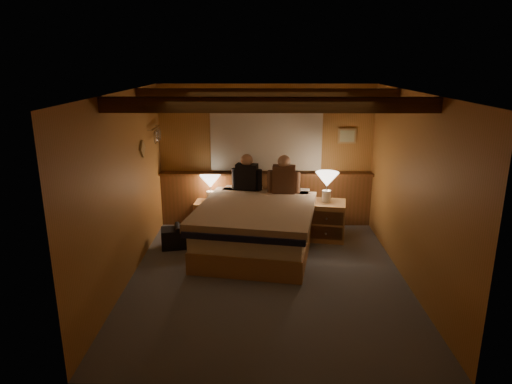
{
  "coord_description": "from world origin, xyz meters",
  "views": [
    {
      "loc": [
        -0.09,
        -5.5,
        2.76
      ],
      "look_at": [
        -0.15,
        0.4,
        1.06
      ],
      "focal_mm": 32.0,
      "sensor_mm": 36.0,
      "label": 1
    }
  ],
  "objects_px": {
    "nightstand_left": "(209,216)",
    "nightstand_right": "(327,220)",
    "duffel_bag": "(178,237)",
    "lamp_left": "(210,183)",
    "lamp_right": "(327,181)",
    "person_right": "(284,177)",
    "person_left": "(247,175)",
    "bed": "(257,226)"
  },
  "relations": [
    {
      "from": "nightstand_left",
      "to": "duffel_bag",
      "type": "relative_size",
      "value": 0.88
    },
    {
      "from": "bed",
      "to": "person_left",
      "type": "xyz_separation_m",
      "value": [
        -0.17,
        0.81,
        0.59
      ]
    },
    {
      "from": "nightstand_left",
      "to": "bed",
      "type": "bearing_deg",
      "value": -41.97
    },
    {
      "from": "lamp_left",
      "to": "lamp_right",
      "type": "distance_m",
      "value": 1.93
    },
    {
      "from": "nightstand_left",
      "to": "lamp_right",
      "type": "xyz_separation_m",
      "value": [
        1.92,
        -0.37,
        0.7
      ]
    },
    {
      "from": "bed",
      "to": "nightstand_left",
      "type": "relative_size",
      "value": 4.87
    },
    {
      "from": "duffel_bag",
      "to": "lamp_left",
      "type": "bearing_deg",
      "value": 50.61
    },
    {
      "from": "nightstand_left",
      "to": "lamp_right",
      "type": "relative_size",
      "value": 1.02
    },
    {
      "from": "person_left",
      "to": "nightstand_right",
      "type": "bearing_deg",
      "value": -2.86
    },
    {
      "from": "person_left",
      "to": "duffel_bag",
      "type": "bearing_deg",
      "value": -133.21
    },
    {
      "from": "nightstand_left",
      "to": "lamp_right",
      "type": "height_order",
      "value": "lamp_right"
    },
    {
      "from": "lamp_left",
      "to": "person_right",
      "type": "height_order",
      "value": "person_right"
    },
    {
      "from": "nightstand_right",
      "to": "lamp_right",
      "type": "bearing_deg",
      "value": 136.88
    },
    {
      "from": "lamp_left",
      "to": "person_left",
      "type": "height_order",
      "value": "person_left"
    },
    {
      "from": "person_left",
      "to": "person_right",
      "type": "height_order",
      "value": "person_right"
    },
    {
      "from": "lamp_left",
      "to": "lamp_right",
      "type": "relative_size",
      "value": 0.94
    },
    {
      "from": "nightstand_left",
      "to": "person_left",
      "type": "relative_size",
      "value": 0.79
    },
    {
      "from": "bed",
      "to": "person_left",
      "type": "relative_size",
      "value": 3.84
    },
    {
      "from": "lamp_left",
      "to": "person_right",
      "type": "relative_size",
      "value": 0.71
    },
    {
      "from": "nightstand_right",
      "to": "duffel_bag",
      "type": "height_order",
      "value": "nightstand_right"
    },
    {
      "from": "nightstand_left",
      "to": "nightstand_right",
      "type": "height_order",
      "value": "nightstand_right"
    },
    {
      "from": "nightstand_right",
      "to": "duffel_bag",
      "type": "bearing_deg",
      "value": -160.56
    },
    {
      "from": "bed",
      "to": "lamp_left",
      "type": "distance_m",
      "value": 1.28
    },
    {
      "from": "lamp_right",
      "to": "duffel_bag",
      "type": "distance_m",
      "value": 2.47
    },
    {
      "from": "nightstand_left",
      "to": "nightstand_right",
      "type": "bearing_deg",
      "value": -7.02
    },
    {
      "from": "lamp_left",
      "to": "nightstand_left",
      "type": "bearing_deg",
      "value": -131.66
    },
    {
      "from": "lamp_right",
      "to": "person_left",
      "type": "height_order",
      "value": "person_left"
    },
    {
      "from": "nightstand_right",
      "to": "person_left",
      "type": "height_order",
      "value": "person_left"
    },
    {
      "from": "person_right",
      "to": "nightstand_right",
      "type": "bearing_deg",
      "value": -7.26
    },
    {
      "from": "nightstand_right",
      "to": "lamp_left",
      "type": "bearing_deg",
      "value": 177.13
    },
    {
      "from": "bed",
      "to": "nightstand_left",
      "type": "xyz_separation_m",
      "value": [
        -0.82,
        0.87,
        -0.13
      ]
    },
    {
      "from": "nightstand_left",
      "to": "person_left",
      "type": "bearing_deg",
      "value": -0.43
    },
    {
      "from": "nightstand_right",
      "to": "lamp_left",
      "type": "xyz_separation_m",
      "value": [
        -1.9,
        0.44,
        0.5
      ]
    },
    {
      "from": "bed",
      "to": "duffel_bag",
      "type": "xyz_separation_m",
      "value": [
        -1.21,
        0.09,
        -0.22
      ]
    },
    {
      "from": "lamp_left",
      "to": "lamp_right",
      "type": "height_order",
      "value": "lamp_right"
    },
    {
      "from": "nightstand_right",
      "to": "person_right",
      "type": "height_order",
      "value": "person_right"
    },
    {
      "from": "person_left",
      "to": "person_right",
      "type": "xyz_separation_m",
      "value": [
        0.6,
        -0.19,
        0.01
      ]
    },
    {
      "from": "nightstand_left",
      "to": "lamp_right",
      "type": "bearing_deg",
      "value": -6.26
    },
    {
      "from": "nightstand_left",
      "to": "person_right",
      "type": "bearing_deg",
      "value": -6.41
    },
    {
      "from": "nightstand_left",
      "to": "duffel_bag",
      "type": "xyz_separation_m",
      "value": [
        -0.39,
        -0.78,
        -0.09
      ]
    },
    {
      "from": "nightstand_left",
      "to": "lamp_left",
      "type": "height_order",
      "value": "lamp_left"
    },
    {
      "from": "nightstand_left",
      "to": "person_left",
      "type": "xyz_separation_m",
      "value": [
        0.65,
        -0.06,
        0.72
      ]
    }
  ]
}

